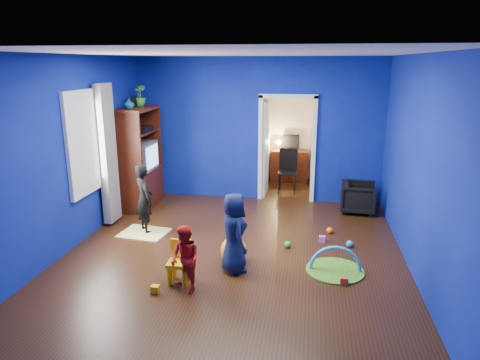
% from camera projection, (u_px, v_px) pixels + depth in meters
% --- Properties ---
extents(floor, '(5.00, 5.50, 0.01)m').
position_uv_depth(floor, '(234.00, 253.00, 6.46)').
color(floor, black).
rests_on(floor, ground).
extents(ceiling, '(5.00, 5.50, 0.01)m').
position_uv_depth(ceiling, '(233.00, 53.00, 5.69)').
color(ceiling, white).
rests_on(ceiling, wall_back).
extents(wall_back, '(5.00, 0.02, 2.90)m').
position_uv_depth(wall_back, '(258.00, 130.00, 8.69)').
color(wall_back, navy).
rests_on(wall_back, floor).
extents(wall_front, '(5.00, 0.02, 2.90)m').
position_uv_depth(wall_front, '(173.00, 232.00, 3.46)').
color(wall_front, navy).
rests_on(wall_front, floor).
extents(wall_left, '(0.02, 5.50, 2.90)m').
position_uv_depth(wall_left, '(71.00, 153.00, 6.47)').
color(wall_left, navy).
rests_on(wall_left, floor).
extents(wall_right, '(0.02, 5.50, 2.90)m').
position_uv_depth(wall_right, '(419.00, 166.00, 5.68)').
color(wall_right, navy).
rests_on(wall_right, floor).
extents(alcove, '(1.00, 1.75, 2.50)m').
position_uv_depth(alcove, '(289.00, 134.00, 9.48)').
color(alcove, silver).
rests_on(alcove, floor).
extents(armchair, '(0.68, 0.66, 0.58)m').
position_uv_depth(armchair, '(358.00, 197.00, 8.15)').
color(armchair, black).
rests_on(armchair, floor).
extents(child_black, '(0.50, 0.50, 1.17)m').
position_uv_depth(child_black, '(144.00, 199.00, 7.11)').
color(child_black, black).
rests_on(child_black, floor).
extents(child_navy, '(0.57, 0.65, 1.11)m').
position_uv_depth(child_navy, '(234.00, 233.00, 5.77)').
color(child_navy, '#0F193A').
rests_on(child_navy, floor).
extents(toddler_red, '(0.53, 0.52, 0.86)m').
position_uv_depth(toddler_red, '(185.00, 259.00, 5.28)').
color(toddler_red, '#B01712').
rests_on(toddler_red, floor).
extents(vase, '(0.23, 0.23, 0.19)m').
position_uv_depth(vase, '(129.00, 104.00, 7.76)').
color(vase, '#0C5263').
rests_on(vase, tv_armoire).
extents(potted_plant, '(0.23, 0.23, 0.40)m').
position_uv_depth(potted_plant, '(140.00, 96.00, 8.23)').
color(potted_plant, '#388530').
rests_on(potted_plant, tv_armoire).
extents(tv_armoire, '(0.58, 1.14, 1.96)m').
position_uv_depth(tv_armoire, '(139.00, 158.00, 8.33)').
color(tv_armoire, '#381509').
rests_on(tv_armoire, floor).
extents(crt_tv, '(0.46, 0.70, 0.54)m').
position_uv_depth(crt_tv, '(141.00, 156.00, 8.32)').
color(crt_tv, silver).
rests_on(crt_tv, tv_armoire).
extents(yellow_blanket, '(0.81, 0.68, 0.03)m').
position_uv_depth(yellow_blanket, '(144.00, 233.00, 7.17)').
color(yellow_blanket, '#F2E07A').
rests_on(yellow_blanket, floor).
extents(hopper_ball, '(0.38, 0.38, 0.38)m').
position_uv_depth(hopper_ball, '(234.00, 250.00, 6.12)').
color(hopper_ball, yellow).
rests_on(hopper_ball, floor).
extents(kid_chair, '(0.29, 0.29, 0.50)m').
position_uv_depth(kid_chair, '(179.00, 264.00, 5.54)').
color(kid_chair, yellow).
rests_on(kid_chair, floor).
extents(play_mat, '(0.79, 0.79, 0.02)m').
position_uv_depth(play_mat, '(335.00, 270.00, 5.89)').
color(play_mat, green).
rests_on(play_mat, floor).
extents(toy_arch, '(0.72, 0.06, 0.72)m').
position_uv_depth(toy_arch, '(335.00, 270.00, 5.89)').
color(toy_arch, '#3F8CD8').
rests_on(toy_arch, floor).
extents(window_left, '(0.03, 0.95, 1.55)m').
position_uv_depth(window_left, '(84.00, 143.00, 6.77)').
color(window_left, white).
rests_on(window_left, wall_left).
extents(curtain, '(0.14, 0.42, 2.40)m').
position_uv_depth(curtain, '(108.00, 154.00, 7.36)').
color(curtain, slate).
rests_on(curtain, floor).
extents(doorway, '(1.16, 0.10, 2.10)m').
position_uv_depth(doorway, '(287.00, 150.00, 8.70)').
color(doorway, white).
rests_on(doorway, floor).
extents(study_desk, '(0.88, 0.44, 0.75)m').
position_uv_depth(study_desk, '(290.00, 166.00, 10.32)').
color(study_desk, '#3D140A').
rests_on(study_desk, floor).
extents(desk_monitor, '(0.40, 0.05, 0.32)m').
position_uv_depth(desk_monitor, '(291.00, 141.00, 10.28)').
color(desk_monitor, black).
rests_on(desk_monitor, study_desk).
extents(desk_lamp, '(0.14, 0.14, 0.14)m').
position_uv_depth(desk_lamp, '(279.00, 142.00, 10.27)').
color(desk_lamp, '#FFD88C').
rests_on(desk_lamp, study_desk).
extents(folding_chair, '(0.40, 0.40, 0.92)m').
position_uv_depth(folding_chair, '(287.00, 172.00, 9.38)').
color(folding_chair, black).
rests_on(folding_chair, floor).
extents(book_shelf, '(0.88, 0.24, 0.04)m').
position_uv_depth(book_shelf, '(292.00, 96.00, 9.98)').
color(book_shelf, white).
rests_on(book_shelf, study_desk).
extents(toy_0, '(0.10, 0.08, 0.10)m').
position_uv_depth(toy_0, '(344.00, 281.00, 5.53)').
color(toy_0, red).
rests_on(toy_0, floor).
extents(toy_1, '(0.11, 0.11, 0.11)m').
position_uv_depth(toy_1, '(350.00, 244.00, 6.65)').
color(toy_1, '#2597D3').
rests_on(toy_1, floor).
extents(toy_2, '(0.10, 0.08, 0.10)m').
position_uv_depth(toy_2, '(155.00, 289.00, 5.32)').
color(toy_2, '#F5AA0C').
rests_on(toy_2, floor).
extents(toy_3, '(0.11, 0.11, 0.11)m').
position_uv_depth(toy_3, '(288.00, 244.00, 6.63)').
color(toy_3, green).
rests_on(toy_3, floor).
extents(toy_4, '(0.10, 0.08, 0.10)m').
position_uv_depth(toy_4, '(322.00, 239.00, 6.84)').
color(toy_4, '#DF54E0').
rests_on(toy_4, floor).
extents(toy_5, '(0.11, 0.11, 0.11)m').
position_uv_depth(toy_5, '(330.00, 230.00, 7.19)').
color(toy_5, orange).
rests_on(toy_5, floor).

